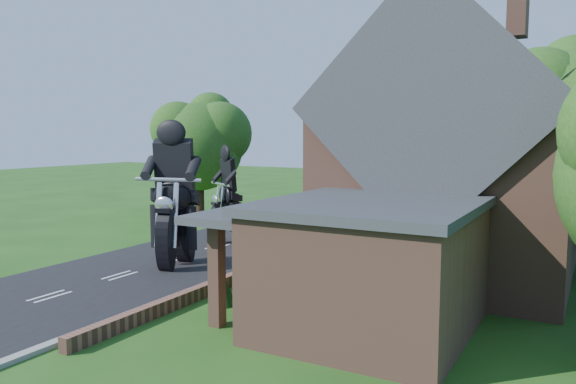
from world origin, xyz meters
The scene contains 16 objects.
ground centered at (0.00, 0.00, 0.00)m, with size 120.00×120.00×0.00m, color #1D4814.
road centered at (0.00, 0.00, 0.01)m, with size 7.00×80.00×0.02m, color black.
kerb centered at (3.65, 0.00, 0.06)m, with size 0.30×80.00×0.12m, color gray.
garden_wall centered at (4.30, 5.00, 0.20)m, with size 0.30×22.00×0.40m, color brown.
house centered at (10.49, 6.00, 4.34)m, with size 9.54×8.64×10.24m.
annex centered at (9.87, -0.80, 1.77)m, with size 7.05×5.94×3.44m.
tree_behind_left centered at (8.16, 17.13, 5.73)m, with size 6.94×6.40×9.16m.
tree_far_road centered at (-6.86, 14.11, 4.84)m, with size 6.08×5.60×7.84m.
shrub_a centered at (5.30, -1.00, 0.55)m, with size 0.90×0.90×1.10m, color black.
shrub_b centered at (5.30, 1.50, 0.55)m, with size 0.90×0.90×1.10m, color black.
shrub_c centered at (5.30, 4.00, 0.55)m, with size 0.90×0.90×1.10m, color black.
shrub_d centered at (5.30, 9.00, 0.55)m, with size 0.90×0.90×1.10m, color black.
shrub_e centered at (5.30, 11.50, 0.55)m, with size 0.90×0.90×1.10m, color black.
shrub_f centered at (5.30, 14.00, 0.55)m, with size 0.90×0.90×1.10m, color black.
motorcycle_lead centered at (0.88, 2.10, 0.85)m, with size 0.46×1.83×1.71m, color black, non-canonical shape.
motorcycle_follow centered at (-0.16, 7.17, 0.70)m, with size 0.38×1.49×1.39m, color black, non-canonical shape.
Camera 1 is at (15.14, -14.55, 5.20)m, focal length 35.00 mm.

